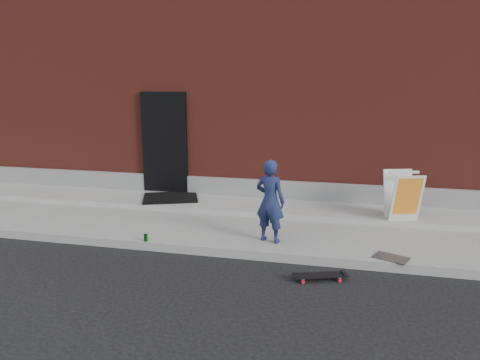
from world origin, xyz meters
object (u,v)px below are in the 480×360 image
(skateboard, at_px, (320,276))
(soda_can, at_px, (146,238))
(pizza_sign, at_px, (403,195))
(child, at_px, (270,201))

(skateboard, relative_size, soda_can, 6.39)
(skateboard, xyz_separation_m, soda_can, (-2.93, 0.56, 0.14))
(skateboard, bearing_deg, pizza_sign, 61.81)
(child, distance_m, soda_can, 2.18)
(child, bearing_deg, pizza_sign, -131.47)
(child, height_order, pizza_sign, child)
(pizza_sign, xyz_separation_m, soda_can, (-4.27, -1.93, -0.50))
(skateboard, height_order, soda_can, soda_can)
(pizza_sign, distance_m, soda_can, 4.71)
(child, height_order, soda_can, child)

